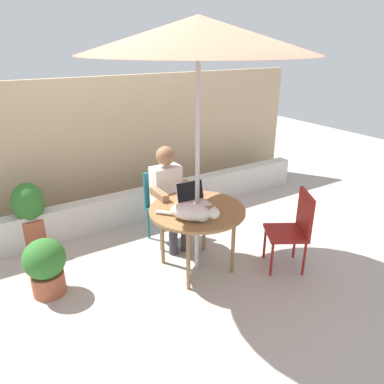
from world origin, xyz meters
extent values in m
plane|color=#ADA399|center=(0.00, 0.00, 0.00)|extent=(14.00, 14.00, 0.00)
cube|color=tan|center=(0.00, 1.99, 0.94)|extent=(5.95, 0.08, 1.88)
cube|color=beige|center=(0.00, 1.40, 0.22)|extent=(5.35, 0.20, 0.43)
cylinder|color=olive|center=(0.00, 0.00, 0.70)|extent=(0.99, 0.99, 0.03)
cylinder|color=olive|center=(0.27, 0.27, 0.34)|extent=(0.04, 0.04, 0.68)
cylinder|color=olive|center=(-0.27, 0.27, 0.34)|extent=(0.04, 0.04, 0.68)
cylinder|color=olive|center=(-0.27, -0.27, 0.34)|extent=(0.04, 0.04, 0.68)
cylinder|color=olive|center=(0.27, -0.27, 0.34)|extent=(0.04, 0.04, 0.68)
cylinder|color=#B7B7BC|center=(0.00, 0.00, 1.16)|extent=(0.04, 0.04, 2.33)
cone|color=#BF4C38|center=(0.00, 0.00, 2.34)|extent=(2.09, 2.09, 0.31)
sphere|color=#B7B7BC|center=(0.00, 0.00, 2.36)|extent=(0.06, 0.06, 0.06)
cube|color=#1E606B|center=(0.00, 0.68, 0.41)|extent=(0.40, 0.40, 0.04)
cube|color=#1E606B|center=(0.00, 0.86, 0.65)|extent=(0.40, 0.04, 0.44)
cylinder|color=#1E606B|center=(0.17, 0.85, 0.20)|extent=(0.03, 0.03, 0.39)
cylinder|color=#1E606B|center=(-0.17, 0.85, 0.20)|extent=(0.03, 0.03, 0.39)
cylinder|color=#1E606B|center=(-0.17, 0.51, 0.20)|extent=(0.03, 0.03, 0.39)
cylinder|color=#1E606B|center=(0.17, 0.51, 0.20)|extent=(0.03, 0.03, 0.39)
cube|color=maroon|center=(0.82, -0.47, 0.41)|extent=(0.55, 0.55, 0.04)
cube|color=maroon|center=(0.97, -0.57, 0.65)|extent=(0.23, 0.36, 0.44)
cylinder|color=maroon|center=(0.88, -0.71, 0.20)|extent=(0.03, 0.03, 0.39)
cylinder|color=maroon|center=(1.05, -0.41, 0.20)|extent=(0.03, 0.03, 0.39)
cylinder|color=maroon|center=(0.75, -0.24, 0.20)|extent=(0.03, 0.03, 0.39)
cylinder|color=maroon|center=(0.58, -0.54, 0.20)|extent=(0.03, 0.03, 0.39)
cube|color=white|center=(0.00, 0.68, 0.70)|extent=(0.34, 0.20, 0.54)
sphere|color=#936B4C|center=(0.00, 0.67, 1.10)|extent=(0.22, 0.22, 0.22)
cube|color=#383842|center=(-0.08, 0.53, 0.48)|extent=(0.12, 0.30, 0.12)
cylinder|color=#383842|center=(-0.08, 0.38, 0.22)|extent=(0.10, 0.10, 0.43)
cube|color=#383842|center=(0.08, 0.53, 0.48)|extent=(0.12, 0.30, 0.12)
cylinder|color=#383842|center=(0.08, 0.38, 0.22)|extent=(0.10, 0.10, 0.43)
cube|color=#936B4C|center=(-0.20, 0.46, 0.75)|extent=(0.08, 0.32, 0.08)
cube|color=#936B4C|center=(0.20, 0.46, 0.75)|extent=(0.08, 0.32, 0.08)
cube|color=silver|center=(0.03, 0.10, 0.72)|extent=(0.31, 0.24, 0.02)
cube|color=black|center=(0.04, 0.20, 0.83)|extent=(0.30, 0.08, 0.20)
cube|color=silver|center=(0.04, 0.21, 0.83)|extent=(0.30, 0.08, 0.20)
ellipsoid|color=silver|center=(-0.19, -0.18, 0.80)|extent=(0.41, 0.43, 0.17)
sphere|color=silver|center=(-0.04, -0.35, 0.82)|extent=(0.11, 0.11, 0.11)
ellipsoid|color=white|center=(-0.12, -0.26, 0.76)|extent=(0.17, 0.17, 0.09)
cylinder|color=silver|center=(-0.35, 0.05, 0.74)|extent=(0.15, 0.16, 0.04)
cone|color=silver|center=(-0.06, -0.37, 0.87)|extent=(0.04, 0.04, 0.03)
cone|color=silver|center=(-0.02, -0.33, 0.87)|extent=(0.04, 0.04, 0.03)
cylinder|color=#9E5138|center=(-1.46, 0.40, 0.11)|extent=(0.31, 0.31, 0.22)
ellipsoid|color=#2D6B28|center=(-1.46, 0.40, 0.39)|extent=(0.40, 0.40, 0.39)
cylinder|color=#9E5138|center=(-1.42, 1.42, 0.19)|extent=(0.33, 0.33, 0.38)
ellipsoid|color=#2D6B28|center=(-1.42, 1.42, 0.58)|extent=(0.37, 0.37, 0.47)
camera|label=1|loc=(-1.80, -2.81, 2.30)|focal=33.77mm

